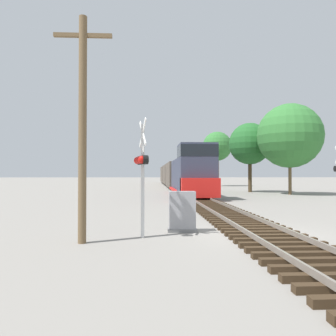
% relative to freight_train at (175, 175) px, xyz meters
% --- Properties ---
extents(ground_plane, '(400.00, 400.00, 0.00)m').
position_rel_freight_train_xyz_m(ground_plane, '(0.00, -41.02, -2.00)').
color(ground_plane, gray).
extents(rail_track_bed, '(2.60, 160.00, 0.31)m').
position_rel_freight_train_xyz_m(rail_track_bed, '(0.00, -41.02, -1.86)').
color(rail_track_bed, '#382819').
rests_on(rail_track_bed, ground).
extents(freight_train, '(3.05, 57.14, 4.64)m').
position_rel_freight_train_xyz_m(freight_train, '(0.00, 0.00, 0.00)').
color(freight_train, '#33384C').
rests_on(freight_train, ground).
extents(crossing_signal_near, '(0.52, 1.01, 3.98)m').
position_rel_freight_train_xyz_m(crossing_signal_near, '(-4.15, -41.47, 0.43)').
color(crossing_signal_near, silver).
rests_on(crossing_signal_near, ground).
extents(relay_cabinet, '(1.06, 0.55, 1.49)m').
position_rel_freight_train_xyz_m(relay_cabinet, '(-2.68, -40.38, -1.26)').
color(relay_cabinet, slate).
rests_on(relay_cabinet, ground).
extents(utility_pole, '(1.80, 0.25, 7.05)m').
position_rel_freight_train_xyz_m(utility_pole, '(-5.96, -42.23, 1.69)').
color(utility_pole, brown).
rests_on(utility_pole, ground).
extents(tree_far_right, '(6.67, 6.67, 9.44)m').
position_rel_freight_train_xyz_m(tree_far_right, '(10.59, -19.26, 4.11)').
color(tree_far_right, brown).
rests_on(tree_far_right, ground).
extents(tree_mid_background, '(4.91, 4.91, 8.18)m').
position_rel_freight_train_xyz_m(tree_mid_background, '(7.86, -14.41, 3.71)').
color(tree_mid_background, '#473521').
rests_on(tree_mid_background, ground).
extents(tree_deep_background, '(5.16, 5.16, 9.63)m').
position_rel_freight_train_xyz_m(tree_deep_background, '(7.90, 4.78, 5.00)').
color(tree_deep_background, brown).
rests_on(tree_deep_background, ground).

